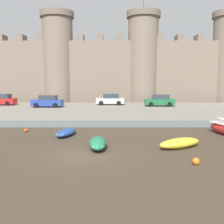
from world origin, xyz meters
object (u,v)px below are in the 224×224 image
at_px(rowboat_foreground_left, 67,132).
at_px(mooring_buoy_near_shore, 27,130).
at_px(rowboat_midflat_centre, 181,143).
at_px(rowboat_near_channel_right, 99,143).
at_px(mooring_buoy_off_centre, 197,161).
at_px(car_quay_west, 161,101).
at_px(car_quay_east, 2,100).
at_px(car_quay_centre_west, 48,101).
at_px(car_quay_centre_east, 111,100).

bearing_deg(rowboat_foreground_left, mooring_buoy_near_shore, 157.50).
xyz_separation_m(rowboat_midflat_centre, mooring_buoy_near_shore, (-13.71, 6.00, -0.21)).
distance_m(rowboat_near_channel_right, rowboat_foreground_left, 5.31).
distance_m(mooring_buoy_near_shore, mooring_buoy_off_centre, 16.92).
xyz_separation_m(rowboat_foreground_left, car_quay_west, (10.92, 12.84, 1.91)).
relative_size(mooring_buoy_off_centre, car_quay_east, 0.11).
distance_m(rowboat_foreground_left, mooring_buoy_near_shore, 4.67).
height_order(rowboat_near_channel_right, car_quay_east, car_quay_east).
distance_m(car_quay_centre_west, car_quay_west, 15.44).
bearing_deg(car_quay_east, mooring_buoy_off_centre, -46.65).
distance_m(rowboat_near_channel_right, mooring_buoy_near_shore, 9.61).
bearing_deg(mooring_buoy_near_shore, rowboat_foreground_left, -22.50).
distance_m(rowboat_near_channel_right, car_quay_west, 18.88).
xyz_separation_m(mooring_buoy_off_centre, car_quay_west, (1.56, 21.03, 2.03)).
bearing_deg(rowboat_foreground_left, car_quay_centre_west, 111.25).
height_order(rowboat_foreground_left, car_quay_centre_east, car_quay_centre_east).
distance_m(rowboat_foreground_left, car_quay_centre_east, 15.39).
height_order(mooring_buoy_near_shore, car_quay_centre_west, car_quay_centre_west).
distance_m(car_quay_centre_west, car_quay_east, 7.90).
xyz_separation_m(mooring_buoy_near_shore, car_quay_centre_west, (-0.15, 9.68, 2.07)).
height_order(mooring_buoy_off_centre, car_quay_centre_west, car_quay_centre_west).
distance_m(car_quay_west, car_quay_east, 22.81).
bearing_deg(rowboat_near_channel_right, car_quay_centre_west, 115.80).
bearing_deg(rowboat_foreground_left, mooring_buoy_off_centre, -41.18).
bearing_deg(car_quay_west, rowboat_midflat_centre, -95.09).
bearing_deg(car_quay_centre_west, rowboat_midflat_centre, -48.52).
height_order(car_quay_centre_west, car_quay_east, same).
height_order(rowboat_foreground_left, car_quay_west, car_quay_west).
bearing_deg(car_quay_centre_east, mooring_buoy_near_shore, -122.69).
xyz_separation_m(rowboat_near_channel_right, mooring_buoy_near_shore, (-7.46, 6.06, -0.23)).
relative_size(car_quay_centre_west, car_quay_west, 1.00).
height_order(rowboat_midflat_centre, mooring_buoy_near_shore, rowboat_midflat_centre).
distance_m(mooring_buoy_near_shore, car_quay_east, 14.73).
distance_m(rowboat_foreground_left, mooring_buoy_off_centre, 12.43).
bearing_deg(car_quay_east, rowboat_foreground_left, -50.31).
bearing_deg(car_quay_east, rowboat_near_channel_right, -51.04).
bearing_deg(car_quay_centre_west, mooring_buoy_off_centre, -54.89).
bearing_deg(car_quay_west, car_quay_centre_west, -174.89).
height_order(rowboat_near_channel_right, rowboat_midflat_centre, rowboat_near_channel_right).
height_order(rowboat_midflat_centre, rowboat_foreground_left, rowboat_midflat_centre).
distance_m(rowboat_near_channel_right, car_quay_east, 23.92).
relative_size(rowboat_foreground_left, car_quay_centre_west, 0.82).
height_order(rowboat_foreground_left, car_quay_centre_west, car_quay_centre_west).
relative_size(rowboat_foreground_left, mooring_buoy_off_centre, 7.66).
xyz_separation_m(rowboat_foreground_left, car_quay_east, (-11.84, 14.27, 1.91)).
height_order(rowboat_near_channel_right, car_quay_centre_east, car_quay_centre_east).
bearing_deg(rowboat_midflat_centre, rowboat_near_channel_right, -179.45).
distance_m(mooring_buoy_near_shore, car_quay_west, 18.93).
bearing_deg(rowboat_midflat_centre, car_quay_centre_west, 131.48).
relative_size(rowboat_midflat_centre, rowboat_foreground_left, 1.14).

